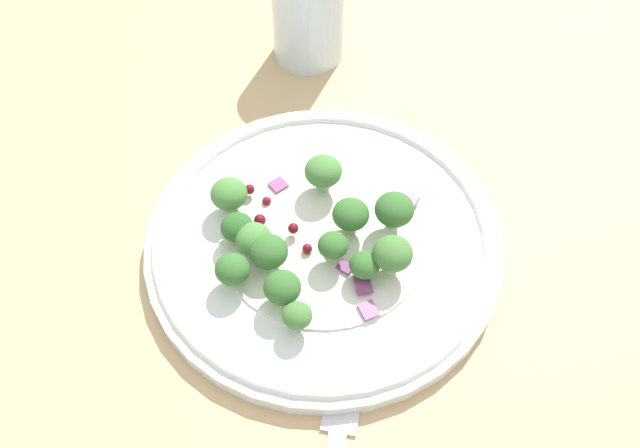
% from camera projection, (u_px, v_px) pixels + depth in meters
% --- Properties ---
extents(ground_plane, '(1.80, 1.80, 0.02)m').
position_uv_depth(ground_plane, '(333.00, 245.00, 0.58)').
color(ground_plane, tan).
extents(plate, '(0.27, 0.27, 0.02)m').
position_uv_depth(plate, '(320.00, 238.00, 0.56)').
color(plate, white).
rests_on(plate, ground_plane).
extents(dressing_pool, '(0.16, 0.16, 0.00)m').
position_uv_depth(dressing_pool, '(320.00, 235.00, 0.56)').
color(dressing_pool, white).
rests_on(dressing_pool, plate).
extents(broccoli_floret_0, '(0.03, 0.03, 0.03)m').
position_uv_depth(broccoli_floret_0, '(269.00, 252.00, 0.53)').
color(broccoli_floret_0, '#ADD18E').
rests_on(broccoli_floret_0, plate).
extents(broccoli_floret_1, '(0.03, 0.03, 0.03)m').
position_uv_depth(broccoli_floret_1, '(254.00, 239.00, 0.53)').
color(broccoli_floret_1, '#ADD18E').
rests_on(broccoli_floret_1, plate).
extents(broccoli_floret_2, '(0.03, 0.03, 0.03)m').
position_uv_depth(broccoli_floret_2, '(351.00, 215.00, 0.54)').
color(broccoli_floret_2, '#8EB77A').
rests_on(broccoli_floret_2, plate).
extents(broccoli_floret_3, '(0.03, 0.03, 0.03)m').
position_uv_depth(broccoli_floret_3, '(232.00, 270.00, 0.52)').
color(broccoli_floret_3, '#9EC684').
rests_on(broccoli_floret_3, plate).
extents(broccoli_floret_4, '(0.02, 0.02, 0.02)m').
position_uv_depth(broccoli_floret_4, '(333.00, 246.00, 0.53)').
color(broccoli_floret_4, '#8EB77A').
rests_on(broccoli_floret_4, plate).
extents(broccoli_floret_5, '(0.03, 0.03, 0.03)m').
position_uv_depth(broccoli_floret_5, '(229.00, 194.00, 0.56)').
color(broccoli_floret_5, '#8EB77A').
rests_on(broccoli_floret_5, plate).
extents(broccoli_floret_6, '(0.03, 0.03, 0.03)m').
position_uv_depth(broccoli_floret_6, '(390.00, 257.00, 0.52)').
color(broccoli_floret_6, '#ADD18E').
rests_on(broccoli_floret_6, plate).
extents(broccoli_floret_7, '(0.02, 0.02, 0.02)m').
position_uv_depth(broccoli_floret_7, '(237.00, 228.00, 0.54)').
color(broccoli_floret_7, '#8EB77A').
rests_on(broccoli_floret_7, plate).
extents(broccoli_floret_8, '(0.02, 0.02, 0.02)m').
position_uv_depth(broccoli_floret_8, '(365.00, 265.00, 0.52)').
color(broccoli_floret_8, '#8EB77A').
rests_on(broccoli_floret_8, plate).
extents(broccoli_floret_9, '(0.03, 0.03, 0.03)m').
position_uv_depth(broccoli_floret_9, '(323.00, 172.00, 0.56)').
color(broccoli_floret_9, '#8EB77A').
rests_on(broccoli_floret_9, plate).
extents(broccoli_floret_10, '(0.03, 0.03, 0.03)m').
position_uv_depth(broccoli_floret_10, '(394.00, 210.00, 0.54)').
color(broccoli_floret_10, '#8EB77A').
rests_on(broccoli_floret_10, plate).
extents(broccoli_floret_11, '(0.02, 0.02, 0.02)m').
position_uv_depth(broccoli_floret_11, '(297.00, 316.00, 0.50)').
color(broccoli_floret_11, '#ADD18E').
rests_on(broccoli_floret_11, plate).
extents(broccoli_floret_12, '(0.03, 0.03, 0.03)m').
position_uv_depth(broccoli_floret_12, '(282.00, 288.00, 0.51)').
color(broccoli_floret_12, '#ADD18E').
rests_on(broccoli_floret_12, plate).
extents(cranberry_0, '(0.01, 0.01, 0.01)m').
position_uv_depth(cranberry_0, '(267.00, 201.00, 0.57)').
color(cranberry_0, maroon).
rests_on(cranberry_0, plate).
extents(cranberry_1, '(0.01, 0.01, 0.01)m').
position_uv_depth(cranberry_1, '(250.00, 189.00, 0.57)').
color(cranberry_1, maroon).
rests_on(cranberry_1, plate).
extents(cranberry_2, '(0.01, 0.01, 0.01)m').
position_uv_depth(cranberry_2, '(312.00, 252.00, 0.54)').
color(cranberry_2, maroon).
rests_on(cranberry_2, plate).
extents(cranberry_3, '(0.01, 0.01, 0.01)m').
position_uv_depth(cranberry_3, '(260.00, 220.00, 0.56)').
color(cranberry_3, maroon).
rests_on(cranberry_3, plate).
extents(cranberry_4, '(0.01, 0.01, 0.01)m').
position_uv_depth(cranberry_4, '(293.00, 228.00, 0.55)').
color(cranberry_4, maroon).
rests_on(cranberry_4, plate).
extents(cranberry_5, '(0.01, 0.01, 0.01)m').
position_uv_depth(cranberry_5, '(352.00, 220.00, 0.56)').
color(cranberry_5, maroon).
rests_on(cranberry_5, plate).
extents(onion_bit_0, '(0.01, 0.01, 0.00)m').
position_uv_depth(onion_bit_0, '(345.00, 268.00, 0.54)').
color(onion_bit_0, '#843D75').
rests_on(onion_bit_0, plate).
extents(onion_bit_1, '(0.02, 0.02, 0.00)m').
position_uv_depth(onion_bit_1, '(363.00, 285.00, 0.52)').
color(onion_bit_1, '#843D75').
rests_on(onion_bit_1, plate).
extents(onion_bit_2, '(0.01, 0.01, 0.00)m').
position_uv_depth(onion_bit_2, '(249.00, 236.00, 0.55)').
color(onion_bit_2, '#843D75').
rests_on(onion_bit_2, plate).
extents(onion_bit_3, '(0.01, 0.01, 0.00)m').
position_uv_depth(onion_bit_3, '(281.00, 183.00, 0.58)').
color(onion_bit_3, '#934C84').
rests_on(onion_bit_3, plate).
extents(onion_bit_4, '(0.02, 0.02, 0.00)m').
position_uv_depth(onion_bit_4, '(368.00, 311.00, 0.51)').
color(onion_bit_4, '#A35B93').
rests_on(onion_bit_4, plate).
extents(onion_bit_5, '(0.01, 0.01, 0.01)m').
position_uv_depth(onion_bit_5, '(411.00, 200.00, 0.57)').
color(onion_bit_5, '#934C84').
rests_on(onion_bit_5, plate).
extents(water_glass, '(0.07, 0.07, 0.09)m').
position_uv_depth(water_glass, '(308.00, 15.00, 0.66)').
color(water_glass, silver).
rests_on(water_glass, ground_plane).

